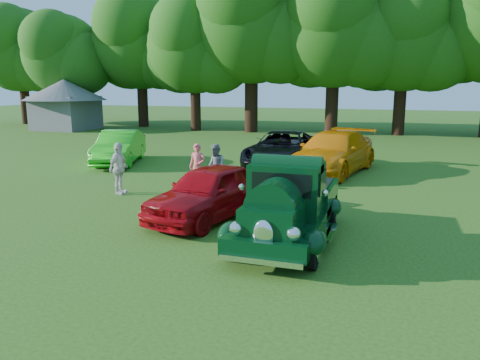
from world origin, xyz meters
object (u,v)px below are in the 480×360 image
(spectator_pink, at_px, (198,167))
(spectator_white, at_px, (119,168))
(spectator_grey, at_px, (216,166))
(back_car_black, at_px, (283,150))
(red_convertible, at_px, (209,192))
(hero_pickup, at_px, (289,206))
(gazebo, at_px, (65,99))
(back_car_orange, at_px, (333,153))
(back_car_lime, at_px, (119,147))

(spectator_pink, bearing_deg, spectator_white, -150.27)
(spectator_pink, height_order, spectator_grey, spectator_pink)
(back_car_black, relative_size, spectator_white, 3.31)
(red_convertible, height_order, spectator_pink, spectator_pink)
(red_convertible, xyz_separation_m, spectator_pink, (-1.69, 3.12, 0.07))
(hero_pickup, relative_size, gazebo, 0.73)
(red_convertible, distance_m, spectator_pink, 3.55)
(spectator_pink, xyz_separation_m, spectator_white, (-2.13, -1.46, 0.06))
(spectator_pink, xyz_separation_m, gazebo, (-18.46, 16.63, 1.62))
(back_car_black, distance_m, back_car_orange, 2.21)
(back_car_lime, xyz_separation_m, gazebo, (-12.99, 12.85, 1.67))
(back_car_orange, bearing_deg, spectator_pink, -118.55)
(back_car_lime, relative_size, spectator_white, 2.65)
(spectator_grey, bearing_deg, back_car_orange, 103.10)
(back_car_black, height_order, spectator_grey, back_car_black)
(back_car_orange, bearing_deg, hero_pickup, -76.48)
(red_convertible, bearing_deg, hero_pickup, -12.01)
(hero_pickup, distance_m, spectator_pink, 5.89)
(back_car_black, height_order, back_car_orange, back_car_orange)
(spectator_white, bearing_deg, spectator_pink, -57.24)
(hero_pickup, bearing_deg, gazebo, 137.20)
(back_car_lime, bearing_deg, gazebo, 116.18)
(back_car_orange, height_order, spectator_white, spectator_white)
(spectator_grey, relative_size, gazebo, 0.24)
(gazebo, bearing_deg, spectator_white, -47.94)
(spectator_pink, bearing_deg, hero_pickup, -50.81)
(spectator_white, relative_size, gazebo, 0.26)
(gazebo, bearing_deg, spectator_grey, -40.62)
(back_car_orange, distance_m, gazebo, 25.52)
(spectator_pink, bearing_deg, red_convertible, -66.27)
(hero_pickup, height_order, spectator_pink, hero_pickup)
(spectator_white, bearing_deg, hero_pickup, -115.80)
(hero_pickup, xyz_separation_m, spectator_grey, (-3.57, 4.61, -0.03))
(back_car_lime, relative_size, back_car_orange, 0.79)
(red_convertible, xyz_separation_m, back_car_black, (0.10, 8.10, 0.06))
(back_car_orange, height_order, spectator_grey, back_car_orange)
(back_car_lime, bearing_deg, spectator_grey, -48.98)
(hero_pickup, relative_size, spectator_white, 2.77)
(red_convertible, bearing_deg, gazebo, 148.74)
(back_car_lime, bearing_deg, back_car_black, -9.76)
(spectator_pink, height_order, gazebo, gazebo)
(back_car_lime, distance_m, back_car_orange, 9.44)
(red_convertible, distance_m, back_car_black, 8.10)
(spectator_white, height_order, gazebo, gazebo)
(gazebo, bearing_deg, red_convertible, -44.43)
(spectator_grey, bearing_deg, red_convertible, -18.66)
(hero_pickup, distance_m, back_car_black, 9.51)
(back_car_orange, bearing_deg, spectator_white, -122.88)
(red_convertible, xyz_separation_m, spectator_white, (-3.82, 1.66, 0.13))
(back_car_orange, bearing_deg, gazebo, 164.22)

